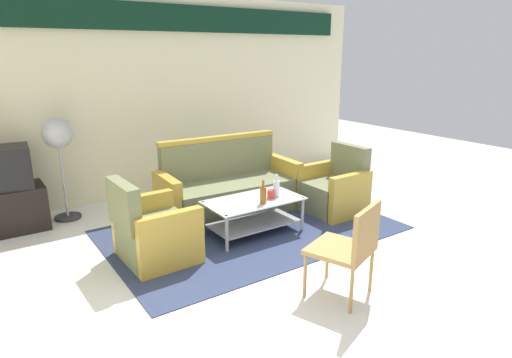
# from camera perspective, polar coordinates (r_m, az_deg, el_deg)

# --- Properties ---
(ground_plane) EXTENTS (14.00, 14.00, 0.00)m
(ground_plane) POSITION_cam_1_polar(r_m,az_deg,el_deg) (4.54, 7.43, -10.31)
(ground_plane) COLOR white
(wall_back) EXTENTS (6.52, 0.19, 2.80)m
(wall_back) POSITION_cam_1_polar(r_m,az_deg,el_deg) (6.67, -10.06, 11.34)
(wall_back) COLOR beige
(wall_back) RESTS_ON ground
(rug) EXTENTS (3.28, 2.09, 0.01)m
(rug) POSITION_cam_1_polar(r_m,az_deg,el_deg) (5.19, -0.61, -6.59)
(rug) COLOR #2D3856
(rug) RESTS_ON ground
(couch) EXTENTS (1.83, 0.82, 0.96)m
(couch) POSITION_cam_1_polar(r_m,az_deg,el_deg) (5.64, -3.61, -1.36)
(couch) COLOR #6B704C
(couch) RESTS_ON rug
(armchair_left) EXTENTS (0.72, 0.78, 0.85)m
(armchair_left) POSITION_cam_1_polar(r_m,az_deg,el_deg) (4.50, -13.22, -6.85)
(armchair_left) COLOR #6B704C
(armchair_left) RESTS_ON rug
(armchair_right) EXTENTS (0.70, 0.76, 0.85)m
(armchair_right) POSITION_cam_1_polar(r_m,az_deg,el_deg) (5.76, 10.05, -1.49)
(armchair_right) COLOR #6B704C
(armchair_right) RESTS_ON rug
(coffee_table) EXTENTS (1.10, 0.60, 0.40)m
(coffee_table) POSITION_cam_1_polar(r_m,az_deg,el_deg) (5.00, -0.31, -4.20)
(coffee_table) COLOR silver
(coffee_table) RESTS_ON rug
(bottle_brown) EXTENTS (0.07, 0.07, 0.27)m
(bottle_brown) POSITION_cam_1_polar(r_m,az_deg,el_deg) (4.80, 0.94, -2.06)
(bottle_brown) COLOR brown
(bottle_brown) RESTS_ON coffee_table
(bottle_clear) EXTENTS (0.08, 0.08, 0.27)m
(bottle_clear) POSITION_cam_1_polar(r_m,az_deg,el_deg) (5.03, 2.67, -1.20)
(bottle_clear) COLOR silver
(bottle_clear) RESTS_ON coffee_table
(cup) EXTENTS (0.08, 0.08, 0.10)m
(cup) POSITION_cam_1_polar(r_m,az_deg,el_deg) (4.98, 1.93, -2.01)
(cup) COLOR red
(cup) RESTS_ON coffee_table
(tv_stand) EXTENTS (0.80, 0.50, 0.52)m
(tv_stand) POSITION_cam_1_polar(r_m,az_deg,el_deg) (5.83, -29.55, -3.50)
(tv_stand) COLOR black
(tv_stand) RESTS_ON ground
(television) EXTENTS (0.63, 0.49, 0.48)m
(television) POSITION_cam_1_polar(r_m,az_deg,el_deg) (5.70, -30.24, 1.25)
(television) COLOR black
(television) RESTS_ON tv_stand
(pedestal_fan) EXTENTS (0.36, 0.36, 1.27)m
(pedestal_fan) POSITION_cam_1_polar(r_m,az_deg,el_deg) (5.77, -24.37, 4.76)
(pedestal_fan) COLOR #2D2D33
(pedestal_fan) RESTS_ON ground
(wicker_chair) EXTENTS (0.62, 0.62, 0.84)m
(wicker_chair) POSITION_cam_1_polar(r_m,az_deg,el_deg) (3.73, 12.22, -8.27)
(wicker_chair) COLOR #AD844C
(wicker_chair) RESTS_ON ground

